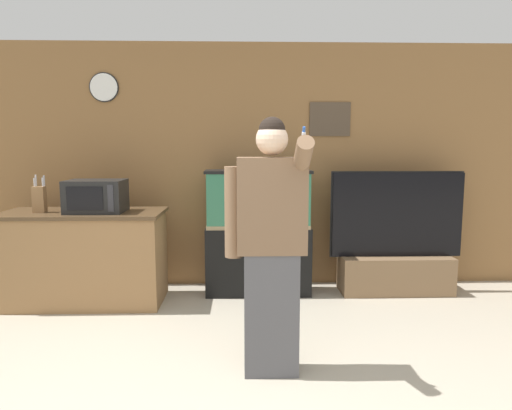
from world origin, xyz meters
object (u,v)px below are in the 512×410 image
object	(u,v)px
knife_block	(39,199)
aquarium_on_stand	(258,233)
counter_island	(85,257)
person_standing	(270,243)
tv_on_stand	(395,258)
microwave	(96,196)

from	to	relation	value
knife_block	aquarium_on_stand	bearing A→B (deg)	7.77
counter_island	person_standing	size ratio (longest dim) A/B	0.89
counter_island	aquarium_on_stand	bearing A→B (deg)	7.99
aquarium_on_stand	tv_on_stand	distance (m)	1.46
counter_island	tv_on_stand	xyz separation A→B (m)	(3.12, 0.22, -0.08)
counter_island	knife_block	bearing A→B (deg)	-173.18
aquarium_on_stand	tv_on_stand	size ratio (longest dim) A/B	0.93
knife_block	tv_on_stand	xyz separation A→B (m)	(3.50, 0.27, -0.66)
tv_on_stand	microwave	bearing A→B (deg)	-174.87
tv_on_stand	person_standing	xyz separation A→B (m)	(-1.41, -1.66, 0.52)
microwave	knife_block	distance (m)	0.53
microwave	tv_on_stand	size ratio (longest dim) A/B	0.38
aquarium_on_stand	counter_island	bearing A→B (deg)	-172.01
person_standing	knife_block	bearing A→B (deg)	146.32
knife_block	person_standing	distance (m)	2.51
counter_island	microwave	size ratio (longest dim) A/B	2.91
knife_block	microwave	bearing A→B (deg)	0.32
tv_on_stand	aquarium_on_stand	bearing A→B (deg)	179.48
microwave	aquarium_on_stand	bearing A→B (deg)	10.29
counter_island	tv_on_stand	distance (m)	3.13
tv_on_stand	person_standing	world-z (taller)	person_standing
counter_island	microwave	bearing A→B (deg)	-15.55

